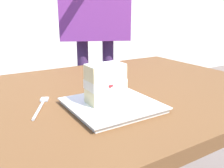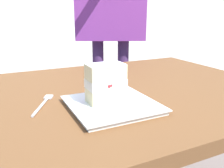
{
  "view_description": "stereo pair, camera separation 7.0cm",
  "coord_description": "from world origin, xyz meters",
  "px_view_note": "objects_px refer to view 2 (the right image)",
  "views": [
    {
      "loc": [
        0.47,
        0.73,
        1.04
      ],
      "look_at": [
        0.11,
        0.16,
        0.84
      ],
      "focal_mm": 39.0,
      "sensor_mm": 36.0,
      "label": 1
    },
    {
      "loc": [
        0.41,
        0.77,
        1.04
      ],
      "look_at": [
        0.11,
        0.16,
        0.84
      ],
      "focal_mm": 39.0,
      "sensor_mm": 36.0,
      "label": 2
    }
  ],
  "objects_px": {
    "patio_table": "(121,117)",
    "dessert_plate": "(112,105)",
    "dessert_fork": "(43,103)",
    "cake_slice": "(106,83)"
  },
  "relations": [
    {
      "from": "patio_table",
      "to": "dessert_plate",
      "type": "relative_size",
      "value": 4.7
    },
    {
      "from": "cake_slice",
      "to": "dessert_fork",
      "type": "xyz_separation_m",
      "value": [
        0.17,
        -0.1,
        -0.07
      ]
    },
    {
      "from": "dessert_plate",
      "to": "cake_slice",
      "type": "distance_m",
      "value": 0.07
    },
    {
      "from": "dessert_plate",
      "to": "dessert_fork",
      "type": "xyz_separation_m",
      "value": [
        0.18,
        -0.11,
        -0.0
      ]
    },
    {
      "from": "patio_table",
      "to": "dessert_fork",
      "type": "relative_size",
      "value": 7.39
    },
    {
      "from": "dessert_plate",
      "to": "dessert_fork",
      "type": "relative_size",
      "value": 1.57
    },
    {
      "from": "patio_table",
      "to": "dessert_fork",
      "type": "distance_m",
      "value": 0.32
    },
    {
      "from": "cake_slice",
      "to": "dessert_fork",
      "type": "relative_size",
      "value": 0.73
    },
    {
      "from": "patio_table",
      "to": "dessert_plate",
      "type": "height_order",
      "value": "dessert_plate"
    },
    {
      "from": "patio_table",
      "to": "dessert_plate",
      "type": "xyz_separation_m",
      "value": [
        0.11,
        0.16,
        0.13
      ]
    }
  ]
}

